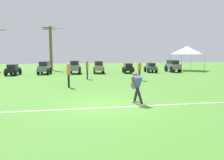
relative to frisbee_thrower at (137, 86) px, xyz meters
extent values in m
plane|color=#457C2B|center=(-1.15, 0.07, -0.79)|extent=(80.00, 80.00, 0.00)
cube|color=white|center=(-1.15, -0.37, -0.79)|extent=(23.47, 0.26, 0.01)
cylinder|color=#23232D|center=(-0.02, 0.05, -0.43)|extent=(0.21, 0.37, 0.72)
cube|color=silver|center=(-0.06, 0.20, -0.74)|extent=(0.17, 0.28, 0.10)
cylinder|color=#23232D|center=(0.08, -0.25, -0.43)|extent=(0.24, 0.46, 0.69)
cube|color=silver|center=(0.12, -0.39, -0.74)|extent=(0.17, 0.28, 0.10)
cube|color=#4C5699|center=(0.00, 0.01, 0.17)|extent=(0.45, 0.50, 0.57)
sphere|color=brown|center=(-0.04, 0.12, 0.51)|extent=(0.26, 0.26, 0.21)
cylinder|color=white|center=(-0.04, 0.12, 0.54)|extent=(0.27, 0.27, 0.03)
cylinder|color=brown|center=(0.09, 0.33, 0.03)|extent=(0.24, 0.57, 0.27)
cylinder|color=brown|center=(-0.18, -0.10, 0.15)|extent=(0.16, 0.29, 0.49)
cylinder|color=white|center=(-0.05, 0.84, -0.02)|extent=(0.30, 0.30, 0.08)
cylinder|color=#33333D|center=(2.71, 7.98, -0.38)|extent=(0.15, 0.15, 0.82)
cylinder|color=#33333D|center=(2.82, 8.13, -0.38)|extent=(0.15, 0.15, 0.82)
cube|color=orange|center=(2.77, 8.05, 0.30)|extent=(0.36, 0.39, 0.54)
cylinder|color=tan|center=(2.64, 7.88, 0.31)|extent=(0.10, 0.10, 0.52)
cylinder|color=tan|center=(2.89, 8.22, 0.31)|extent=(0.10, 0.10, 0.52)
sphere|color=tan|center=(2.77, 8.05, 0.67)|extent=(0.28, 0.28, 0.20)
cylinder|color=black|center=(-2.87, 5.28, -0.38)|extent=(0.13, 0.13, 0.82)
cylinder|color=black|center=(-2.90, 5.46, -0.38)|extent=(0.13, 0.13, 0.82)
cube|color=orange|center=(-2.89, 5.37, 0.30)|extent=(0.25, 0.37, 0.54)
cylinder|color=tan|center=(-2.85, 5.16, 0.31)|extent=(0.08, 0.08, 0.52)
cylinder|color=tan|center=(-2.92, 5.58, 0.31)|extent=(0.08, 0.08, 0.52)
sphere|color=tan|center=(-2.89, 5.37, 0.67)|extent=(0.23, 0.23, 0.20)
cylinder|color=black|center=(-1.36, 9.52, -0.38)|extent=(0.12, 0.12, 0.82)
cylinder|color=black|center=(-1.34, 9.70, -0.38)|extent=(0.12, 0.12, 0.82)
cube|color=orange|center=(-1.35, 9.61, 0.30)|extent=(0.24, 0.36, 0.54)
cylinder|color=#936B4C|center=(-1.37, 9.40, 0.31)|extent=(0.08, 0.08, 0.52)
cylinder|color=#936B4C|center=(-1.32, 9.82, 0.31)|extent=(0.08, 0.08, 0.52)
sphere|color=#936B4C|center=(-1.35, 9.61, 0.67)|extent=(0.22, 0.22, 0.20)
cube|color=black|center=(-8.43, 14.61, -0.28)|extent=(1.07, 2.26, 0.42)
cube|color=#1E232B|center=(-8.44, 14.51, 0.12)|extent=(0.87, 1.16, 0.38)
cylinder|color=black|center=(-8.82, 15.41, -0.49)|extent=(0.23, 0.61, 0.60)
cylinder|color=black|center=(-7.92, 15.35, -0.49)|extent=(0.23, 0.61, 0.60)
cylinder|color=black|center=(-8.94, 13.88, -0.49)|extent=(0.23, 0.61, 0.60)
cylinder|color=black|center=(-8.04, 13.81, -0.49)|extent=(0.23, 0.61, 0.60)
cube|color=slate|center=(-5.43, 15.21, -0.19)|extent=(1.17, 2.48, 0.55)
cube|color=#1E232B|center=(-5.42, 15.36, 0.32)|extent=(1.00, 1.87, 0.46)
cylinder|color=black|center=(-5.83, 16.09, -0.46)|extent=(0.24, 0.67, 0.66)
cylinder|color=black|center=(-4.88, 16.00, -0.46)|extent=(0.24, 0.67, 0.66)
cylinder|color=black|center=(-5.98, 14.42, -0.46)|extent=(0.24, 0.67, 0.66)
cylinder|color=black|center=(-5.03, 14.33, -0.46)|extent=(0.24, 0.67, 0.66)
cube|color=slate|center=(-2.24, 15.12, -0.13)|extent=(1.21, 2.44, 0.60)
cube|color=#1E232B|center=(-2.23, 15.17, 0.39)|extent=(1.01, 1.63, 0.44)
cylinder|color=black|center=(-2.65, 15.94, -0.43)|extent=(0.25, 0.73, 0.72)
cylinder|color=black|center=(-1.67, 15.85, -0.43)|extent=(0.25, 0.73, 0.72)
cylinder|color=black|center=(-2.80, 14.39, -0.43)|extent=(0.25, 0.73, 0.72)
cylinder|color=black|center=(-1.83, 14.30, -0.43)|extent=(0.25, 0.73, 0.72)
cube|color=#998466|center=(0.36, 15.21, -0.19)|extent=(1.18, 2.48, 0.55)
cube|color=#1E232B|center=(0.38, 15.36, 0.32)|extent=(1.01, 1.87, 0.46)
cylinder|color=black|center=(-0.04, 16.09, -0.46)|extent=(0.24, 0.67, 0.66)
cylinder|color=black|center=(0.92, 15.99, -0.46)|extent=(0.24, 0.67, 0.66)
cylinder|color=black|center=(-0.20, 14.42, -0.46)|extent=(0.24, 0.67, 0.66)
cylinder|color=black|center=(0.76, 14.33, -0.46)|extent=(0.24, 0.67, 0.66)
cube|color=black|center=(3.62, 14.69, -0.28)|extent=(1.11, 2.28, 0.42)
cube|color=#1E232B|center=(3.61, 14.59, 0.12)|extent=(0.90, 1.17, 0.38)
cylinder|color=black|center=(3.25, 15.50, -0.49)|extent=(0.24, 0.61, 0.60)
cylinder|color=black|center=(4.14, 15.42, -0.49)|extent=(0.24, 0.61, 0.60)
cylinder|color=black|center=(3.09, 13.97, -0.49)|extent=(0.24, 0.61, 0.60)
cylinder|color=black|center=(3.99, 13.88, -0.49)|extent=(0.24, 0.61, 0.60)
cube|color=#474C51|center=(6.44, 15.14, -0.28)|extent=(1.11, 2.28, 0.42)
cube|color=#1E232B|center=(6.43, 15.04, 0.12)|extent=(0.89, 1.17, 0.38)
cylinder|color=black|center=(6.07, 15.95, -0.49)|extent=(0.24, 0.61, 0.60)
cylinder|color=black|center=(6.97, 15.87, -0.49)|extent=(0.24, 0.61, 0.60)
cylinder|color=black|center=(5.92, 14.42, -0.49)|extent=(0.24, 0.61, 0.60)
cylinder|color=black|center=(6.82, 14.33, -0.49)|extent=(0.24, 0.61, 0.60)
cube|color=slate|center=(9.18, 15.06, -0.13)|extent=(1.06, 2.38, 0.60)
cube|color=#1E232B|center=(9.18, 15.11, 0.39)|extent=(0.92, 1.58, 0.44)
cylinder|color=black|center=(8.72, 15.86, -0.43)|extent=(0.20, 0.73, 0.72)
cylinder|color=black|center=(9.70, 15.83, -0.43)|extent=(0.20, 0.73, 0.72)
cylinder|color=black|center=(8.67, 14.30, -0.43)|extent=(0.20, 0.73, 0.72)
cylinder|color=black|center=(9.65, 14.27, -0.43)|extent=(0.20, 0.73, 0.72)
ellipsoid|color=#26782F|center=(-11.10, 21.52, 4.45)|extent=(2.01, 0.36, 0.16)
ellipsoid|color=#26782F|center=(-11.59, 22.30, 4.43)|extent=(1.22, 1.60, 0.18)
cylinder|color=brown|center=(-5.17, 20.92, 2.05)|extent=(0.38, 0.38, 5.68)
ellipsoid|color=#275E35|center=(-4.30, 20.81, 4.65)|extent=(1.77, 0.47, 0.14)
ellipsoid|color=#275E35|center=(-4.81, 21.77, 4.62)|extent=(0.94, 1.79, 0.15)
ellipsoid|color=#275E35|center=(-5.74, 21.34, 4.57)|extent=(1.29, 1.04, 0.18)
ellipsoid|color=#275E35|center=(-5.70, 20.43, 4.66)|extent=(1.25, 1.18, 0.15)
ellipsoid|color=#275E35|center=(-4.85, 20.08, 4.64)|extent=(0.86, 1.77, 0.14)
cylinder|color=#B2B5BA|center=(13.65, 18.60, 0.26)|extent=(0.06, 0.06, 2.10)
cylinder|color=#B2B5BA|center=(10.56, 18.60, 0.26)|extent=(0.06, 0.06, 2.10)
cylinder|color=#B2B5BA|center=(13.65, 15.51, 0.26)|extent=(0.06, 0.06, 2.10)
cylinder|color=#B2B5BA|center=(10.56, 15.51, 0.26)|extent=(0.06, 0.06, 2.10)
pyramid|color=white|center=(12.10, 17.05, 1.81)|extent=(3.25, 3.25, 1.01)
camera|label=1|loc=(-2.80, -8.89, 1.39)|focal=35.00mm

